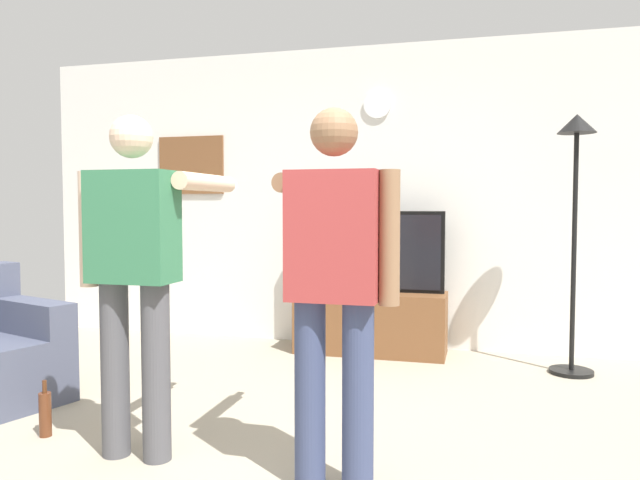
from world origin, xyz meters
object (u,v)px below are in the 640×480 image
Objects in this scene: beverage_bottle at (45,414)px; floor_lamp at (575,189)px; television at (372,251)px; wall_clock at (377,104)px; tv_stand at (371,322)px; framed_picture at (192,165)px; person_standing_nearer_couch at (335,276)px; person_standing_nearer_lamp at (135,265)px.

floor_lamp is at bearing 35.06° from beverage_bottle.
wall_clock is (-0.00, 0.24, 1.30)m from television.
tv_stand is at bearing -90.00° from wall_clock.
television is 2.01m from framed_picture.
tv_stand is 2.61m from person_standing_nearer_couch.
framed_picture is 3.08m from beverage_bottle.
person_standing_nearer_lamp reaches higher than person_standing_nearer_couch.
person_standing_nearer_lamp reaches higher than television.
beverage_bottle is (-1.39, -2.38, -0.75)m from television.
tv_stand is 0.75× the size of person_standing_nearer_lamp.
person_standing_nearer_lamp is at bearing -136.85° from floor_lamp.
tv_stand is at bearing 72.85° from person_standing_nearer_lamp.
wall_clock is 1.84m from floor_lamp.
tv_stand is 1.90× the size of framed_picture.
floor_lamp reaches higher than person_standing_nearer_lamp.
wall_clock is at bearing 62.09° from beverage_bottle.
beverage_bottle is at bearing -144.94° from floor_lamp.
tv_stand is 1.93m from wall_clock.
framed_picture is at bearing 127.08° from person_standing_nearer_couch.
television is (0.00, 0.05, 0.61)m from tv_stand.
person_standing_nearer_lamp is at bearing 176.04° from person_standing_nearer_couch.
framed_picture is 2.17× the size of beverage_bottle.
television is 1.69m from floor_lamp.
wall_clock is at bearing 90.00° from television.
person_standing_nearer_couch is at bearing -83.60° from television.
framed_picture reaches higher than beverage_bottle.
person_standing_nearer_lamp is at bearing -9.06° from beverage_bottle.
framed_picture reaches higher than person_standing_nearer_lamp.
wall_clock is 0.13× the size of floor_lamp.
beverage_bottle is (-1.39, -2.33, -0.14)m from tv_stand.
floor_lamp is 1.15× the size of person_standing_nearer_couch.
floor_lamp is 1.14× the size of person_standing_nearer_lamp.
floor_lamp is at bearing -8.88° from tv_stand.
television is 1.83× the size of framed_picture.
tv_stand is 5.14× the size of wall_clock.
framed_picture reaches higher than television.
wall_clock is at bearing 161.25° from floor_lamp.
person_standing_nearer_lamp is (-0.75, -2.72, -1.20)m from wall_clock.
television is at bearing -90.00° from wall_clock.
person_standing_nearer_lamp is 1.01× the size of person_standing_nearer_couch.
framed_picture is at bearing 172.26° from television.
person_standing_nearer_couch is at bearing -84.15° from wall_clock.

